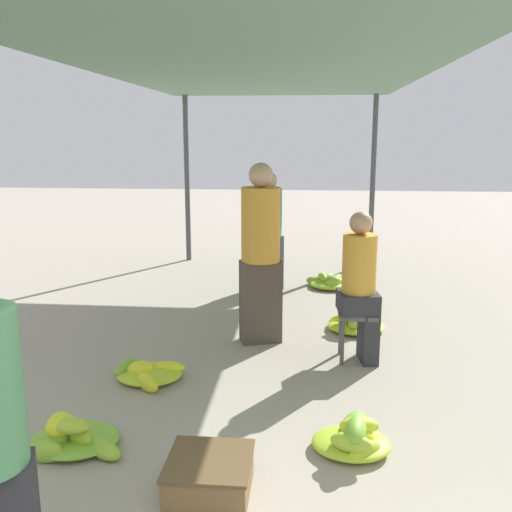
% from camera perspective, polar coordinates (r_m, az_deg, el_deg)
% --- Properties ---
extents(canopy_post_back_left, '(0.08, 0.08, 2.60)m').
position_cam_1_polar(canopy_post_back_left, '(9.20, -6.92, 7.57)').
color(canopy_post_back_left, '#4C4C51').
rests_on(canopy_post_back_left, ground).
extents(canopy_post_back_right, '(0.08, 0.08, 2.60)m').
position_cam_1_polar(canopy_post_back_right, '(9.05, 11.60, 7.34)').
color(canopy_post_back_right, '#4C4C51').
rests_on(canopy_post_back_right, ground).
extents(canopy_tarp, '(3.32, 7.89, 0.04)m').
position_cam_1_polar(canopy_tarp, '(5.28, 0.13, 18.77)').
color(canopy_tarp, '#567A60').
rests_on(canopy_tarp, canopy_post_front_left).
extents(stool, '(0.34, 0.34, 0.46)m').
position_cam_1_polar(stool, '(5.22, 10.08, -6.46)').
color(stool, '#4C4C4C').
rests_on(stool, ground).
extents(vendor_seated, '(0.38, 0.38, 1.36)m').
position_cam_1_polar(vendor_seated, '(5.12, 10.46, -2.76)').
color(vendor_seated, '#2D2D33').
rests_on(vendor_seated, ground).
extents(banana_pile_left_0, '(0.69, 0.51, 0.27)m').
position_cam_1_polar(banana_pile_left_0, '(4.04, -17.97, -16.84)').
color(banana_pile_left_0, '#74B337').
rests_on(banana_pile_left_0, ground).
extents(banana_pile_left_1, '(0.61, 0.60, 0.17)m').
position_cam_1_polar(banana_pile_left_1, '(4.91, -10.85, -11.43)').
color(banana_pile_left_1, yellow).
rests_on(banana_pile_left_1, ground).
extents(banana_pile_right_1, '(0.61, 0.50, 0.19)m').
position_cam_1_polar(banana_pile_right_1, '(7.68, 7.42, -2.61)').
color(banana_pile_right_1, '#ADC92D').
rests_on(banana_pile_right_1, ground).
extents(banana_pile_right_2, '(0.51, 0.56, 0.27)m').
position_cam_1_polar(banana_pile_right_2, '(3.89, 9.81, -17.43)').
color(banana_pile_right_2, '#7CB636').
rests_on(banana_pile_right_2, ground).
extents(banana_pile_right_3, '(0.59, 0.52, 0.32)m').
position_cam_1_polar(banana_pile_right_3, '(6.05, 9.92, -6.64)').
color(banana_pile_right_3, yellow).
rests_on(banana_pile_right_3, ground).
extents(crate_near, '(0.48, 0.48, 0.22)m').
position_cam_1_polar(crate_near, '(3.47, -4.68, -21.08)').
color(crate_near, brown).
rests_on(crate_near, ground).
extents(shopper_walking_mid, '(0.47, 0.47, 1.75)m').
position_cam_1_polar(shopper_walking_mid, '(5.46, 0.47, 0.48)').
color(shopper_walking_mid, '#4C4238').
rests_on(shopper_walking_mid, ground).
extents(shopper_walking_far, '(0.42, 0.42, 1.54)m').
position_cam_1_polar(shopper_walking_far, '(7.40, 1.33, 2.65)').
color(shopper_walking_far, '#2D2D33').
rests_on(shopper_walking_far, ground).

